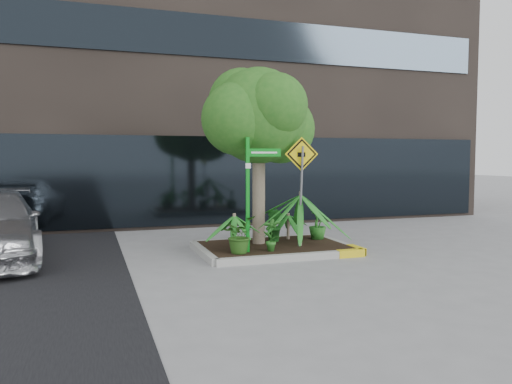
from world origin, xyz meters
name	(u,v)px	position (x,y,z in m)	size (l,w,h in m)	color
ground	(270,255)	(0.00, 0.00, 0.00)	(80.00, 80.00, 0.00)	gray
building	(203,10)	(0.50, 8.50, 7.50)	(18.00, 8.00, 15.00)	#2D2621
planter	(276,247)	(0.23, 0.27, 0.10)	(3.35, 2.36, 0.15)	#9E9E99
tree	(258,116)	(-0.05, 0.62, 3.00)	(2.74, 2.43, 4.10)	gray
palm_front	(301,195)	(0.72, 0.03, 1.26)	(1.34, 1.34, 1.49)	gray
palm_left	(234,216)	(-0.74, 0.20, 0.85)	(0.84, 0.84, 0.93)	gray
palm_back	(288,215)	(0.80, 0.93, 0.72)	(0.69, 0.69, 0.77)	gray
shrub_a	(239,235)	(-0.81, -0.37, 0.52)	(0.67, 0.67, 0.75)	#244F16
shrub_b	(317,224)	(1.46, 0.70, 0.51)	(0.40, 0.40, 0.72)	#24691F
shrub_c	(271,234)	(-0.11, -0.37, 0.49)	(0.36, 0.36, 0.69)	#2A7323
shrub_d	(275,225)	(0.36, 0.66, 0.53)	(0.42, 0.42, 0.77)	#19581A
street_sign_post	(250,184)	(-0.54, -0.26, 1.54)	(0.73, 0.80, 2.49)	#0C871A
cattle_sign	(301,173)	(0.63, -0.21, 1.75)	(0.72, 0.32, 2.36)	slate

